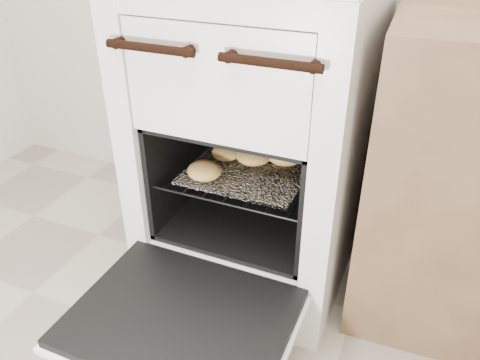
{
  "coord_description": "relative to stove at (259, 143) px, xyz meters",
  "views": [
    {
      "loc": [
        0.43,
        -0.09,
        1.12
      ],
      "look_at": [
        -0.04,
        1.0,
        0.42
      ],
      "focal_mm": 35.0,
      "sensor_mm": 36.0,
      "label": 1
    }
  ],
  "objects": [
    {
      "name": "stove",
      "position": [
        0.0,
        0.0,
        0.0
      ],
      "size": [
        0.63,
        0.7,
        0.96
      ],
      "color": "silver",
      "rests_on": "ground"
    },
    {
      "name": "oven_door",
      "position": [
        -0.0,
        -0.53,
        -0.26
      ],
      "size": [
        0.56,
        0.44,
        0.04
      ],
      "color": "black",
      "rests_on": "stove"
    },
    {
      "name": "baked_rolls",
      "position": [
        -0.01,
        -0.06,
        -0.02
      ],
      "size": [
        0.32,
        0.32,
        0.05
      ],
      "color": "#DFA259",
      "rests_on": "foil_sheet"
    },
    {
      "name": "foil_sheet",
      "position": [
        -0.0,
        -0.09,
        -0.05
      ],
      "size": [
        0.36,
        0.31,
        0.01
      ],
      "primitive_type": "cube",
      "color": "white",
      "rests_on": "oven_rack"
    },
    {
      "name": "oven_rack",
      "position": [
        -0.0,
        -0.07,
        -0.06
      ],
      "size": [
        0.46,
        0.44,
        0.01
      ],
      "color": "black",
      "rests_on": "stove"
    }
  ]
}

